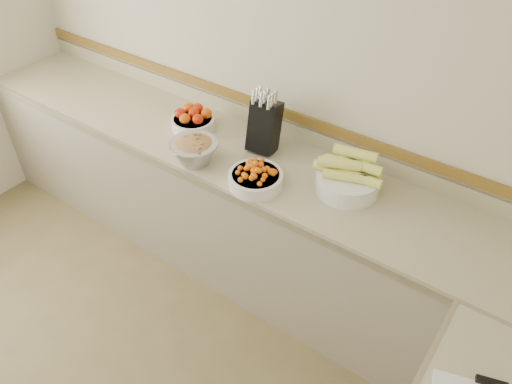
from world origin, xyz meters
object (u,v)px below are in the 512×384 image
Objects in this scene: knife_block at (264,125)px; cherry_tomato_bowl at (255,177)px; tomato_bowl at (193,120)px; rhubarb_bowl at (194,150)px; corn_bowl at (348,177)px.

knife_block is 0.37m from cherry_tomato_bowl.
tomato_bowl is 0.35m from rhubarb_bowl.
knife_block is 1.43× the size of tomato_bowl.
corn_bowl is (0.57, -0.07, -0.07)m from knife_block.
knife_block is 1.04× the size of corn_bowl.
rhubarb_bowl is (-0.24, -0.34, -0.08)m from knife_block.
rhubarb_bowl is at bearing -161.68° from corn_bowl.
tomato_bowl is at bearing 159.52° from cherry_tomato_bowl.
knife_block reaches higher than cherry_tomato_bowl.
knife_block reaches higher than rhubarb_bowl.
knife_block is at bearing 173.12° from corn_bowl.
tomato_bowl is at bearing -179.62° from corn_bowl.
corn_bowl is 1.34× the size of rhubarb_bowl.
rhubarb_bowl is at bearing -176.75° from cherry_tomato_bowl.
tomato_bowl is (-0.48, -0.08, -0.10)m from knife_block.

